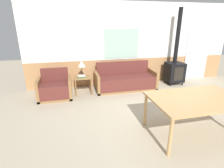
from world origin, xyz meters
name	(u,v)px	position (x,y,z in m)	size (l,w,h in m)	color
ground_plane	(172,118)	(0.00, 0.00, 0.00)	(16.00, 16.00, 0.00)	#B2A58C
wall_back	(134,45)	(-0.02, 2.63, 1.35)	(7.20, 0.09, 2.70)	#AD7A4C
couch	(125,81)	(-0.48, 2.06, 0.27)	(1.93, 0.79, 0.84)	olive
armchair	(55,89)	(-2.65, 1.82, 0.26)	(0.93, 0.72, 0.80)	olive
side_table	(83,79)	(-1.84, 2.00, 0.44)	(0.52, 0.52, 0.53)	olive
table_lamp	(82,64)	(-1.85, 2.09, 0.88)	(0.23, 0.23, 0.47)	black
book_stack	(82,76)	(-1.87, 1.90, 0.56)	(0.24, 0.18, 0.06)	#2D7F3D
dining_table	(197,101)	(0.08, -0.58, 0.67)	(1.70, 1.09, 0.74)	tan
wood_stove	(175,67)	(1.34, 2.16, 0.60)	(0.57, 0.53, 2.52)	black
entry_door	(197,52)	(2.46, 2.57, 1.03)	(0.93, 0.09, 2.06)	white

